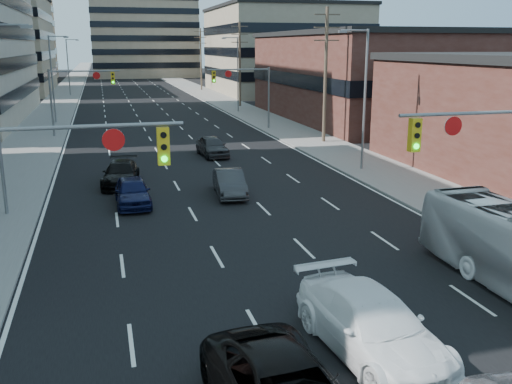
% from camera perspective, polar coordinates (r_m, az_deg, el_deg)
% --- Properties ---
extents(road_surface, '(18.00, 300.00, 0.02)m').
position_cam_1_polar(road_surface, '(138.91, -12.97, 10.79)').
color(road_surface, black).
rests_on(road_surface, ground).
extents(sidewalk_left, '(5.00, 300.00, 0.15)m').
position_cam_1_polar(sidewalk_left, '(138.90, -17.79, 10.51)').
color(sidewalk_left, slate).
rests_on(sidewalk_left, ground).
extents(sidewalk_right, '(5.00, 300.00, 0.15)m').
position_cam_1_polar(sidewalk_right, '(139.86, -8.17, 11.06)').
color(sidewalk_right, slate).
rests_on(sidewalk_right, ground).
extents(storefront_right_mid, '(20.00, 30.00, 9.00)m').
position_cam_1_polar(storefront_right_mid, '(65.79, 12.02, 11.09)').
color(storefront_right_mid, '#472119').
rests_on(storefront_right_mid, ground).
extents(office_right_far, '(22.00, 28.00, 14.00)m').
position_cam_1_polar(office_right_far, '(101.35, 2.61, 13.87)').
color(office_right_far, gray).
rests_on(office_right_far, ground).
extents(bg_block_right, '(22.00, 22.00, 12.00)m').
position_cam_1_polar(bg_block_right, '(143.63, 0.11, 13.65)').
color(bg_block_right, gray).
rests_on(bg_block_right, ground).
extents(signal_near_left, '(6.59, 0.33, 6.00)m').
position_cam_1_polar(signal_near_left, '(17.04, -20.42, 1.08)').
color(signal_near_left, slate).
rests_on(signal_near_left, ground).
extents(signal_near_right, '(6.59, 0.33, 6.00)m').
position_cam_1_polar(signal_near_right, '(21.51, 23.17, 3.45)').
color(signal_near_right, slate).
rests_on(signal_near_right, ground).
extents(signal_far_left, '(6.09, 0.33, 6.00)m').
position_cam_1_polar(signal_far_left, '(53.72, -17.40, 9.86)').
color(signal_far_left, slate).
rests_on(signal_far_left, ground).
extents(signal_far_right, '(6.09, 0.33, 6.00)m').
position_cam_1_polar(signal_far_right, '(55.34, -1.05, 10.62)').
color(signal_far_right, slate).
rests_on(signal_far_right, ground).
extents(utility_pole_block, '(2.20, 0.28, 11.00)m').
position_cam_1_polar(utility_pole_block, '(48.10, 6.97, 11.70)').
color(utility_pole_block, '#4C3D2D').
rests_on(utility_pole_block, ground).
extents(utility_pole_midblock, '(2.20, 0.28, 11.00)m').
position_cam_1_polar(utility_pole_midblock, '(76.73, -1.63, 12.78)').
color(utility_pole_midblock, '#4C3D2D').
rests_on(utility_pole_midblock, ground).
extents(utility_pole_distant, '(2.20, 0.28, 11.00)m').
position_cam_1_polar(utility_pole_distant, '(106.12, -5.53, 13.19)').
color(utility_pole_distant, '#4C3D2D').
rests_on(utility_pole_distant, ground).
extents(streetlight_left_mid, '(2.03, 0.22, 9.00)m').
position_cam_1_polar(streetlight_left_mid, '(63.79, -19.60, 10.99)').
color(streetlight_left_mid, slate).
rests_on(streetlight_left_mid, ground).
extents(streetlight_left_far, '(2.03, 0.22, 9.00)m').
position_cam_1_polar(streetlight_left_far, '(98.71, -18.20, 12.04)').
color(streetlight_left_far, slate).
rests_on(streetlight_left_far, ground).
extents(streetlight_right_near, '(2.03, 0.22, 9.00)m').
position_cam_1_polar(streetlight_right_near, '(37.34, 10.63, 9.68)').
color(streetlight_right_near, slate).
rests_on(streetlight_right_near, ground).
extents(streetlight_right_far, '(2.03, 0.22, 9.00)m').
position_cam_1_polar(streetlight_right_far, '(70.49, -1.96, 12.05)').
color(streetlight_right_far, slate).
rests_on(streetlight_right_far, ground).
extents(white_van, '(2.90, 5.95, 1.67)m').
position_cam_1_polar(white_van, '(15.76, 11.50, -12.91)').
color(white_van, white).
rests_on(white_van, ground).
extents(sedan_blue, '(1.76, 4.29, 1.45)m').
position_cam_1_polar(sedan_blue, '(29.89, -12.25, 0.04)').
color(sedan_blue, '#0D1237').
rests_on(sedan_blue, ground).
extents(sedan_grey_center, '(1.84, 4.35, 1.40)m').
position_cam_1_polar(sedan_grey_center, '(31.20, -2.66, 0.90)').
color(sedan_grey_center, '#2E2E30').
rests_on(sedan_grey_center, ground).
extents(sedan_black_far, '(2.57, 5.01, 1.39)m').
position_cam_1_polar(sedan_black_far, '(34.41, -13.37, 1.80)').
color(sedan_black_far, black).
rests_on(sedan_black_far, ground).
extents(sedan_grey_right, '(2.07, 4.51, 1.50)m').
position_cam_1_polar(sedan_grey_right, '(42.53, -4.40, 4.59)').
color(sedan_grey_right, '#303032').
rests_on(sedan_grey_right, ground).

